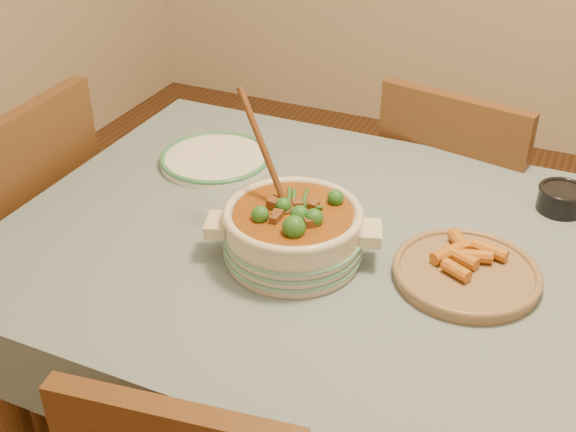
% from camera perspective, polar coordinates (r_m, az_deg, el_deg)
% --- Properties ---
extents(dining_table, '(1.68, 1.08, 0.76)m').
position_cam_1_polar(dining_table, '(1.62, 7.25, -5.58)').
color(dining_table, brown).
rests_on(dining_table, floor).
extents(stew_casserole, '(0.37, 0.36, 0.34)m').
position_cam_1_polar(stew_casserole, '(1.49, 0.39, -1.00)').
color(stew_casserole, beige).
rests_on(stew_casserole, dining_table).
extents(white_plate, '(0.38, 0.38, 0.03)m').
position_cam_1_polar(white_plate, '(1.90, -5.75, 4.54)').
color(white_plate, white).
rests_on(white_plate, dining_table).
extents(condiment_bowl, '(0.14, 0.14, 0.06)m').
position_cam_1_polar(condiment_bowl, '(1.80, 20.83, 1.38)').
color(condiment_bowl, black).
rests_on(condiment_bowl, dining_table).
extents(fried_plate, '(0.32, 0.32, 0.05)m').
position_cam_1_polar(fried_plate, '(1.51, 13.93, -4.21)').
color(fried_plate, '#8D694E').
rests_on(fried_plate, dining_table).
extents(chair_far, '(0.50, 0.50, 0.91)m').
position_cam_1_polar(chair_far, '(2.22, 13.15, 0.69)').
color(chair_far, brown).
rests_on(chair_far, floor).
extents(chair_left, '(0.45, 0.45, 0.94)m').
position_cam_1_polar(chair_left, '(2.13, -20.36, -1.60)').
color(chair_left, brown).
rests_on(chair_left, floor).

